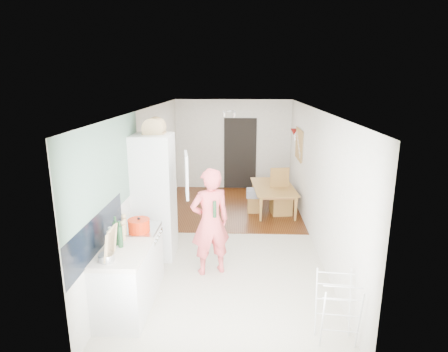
# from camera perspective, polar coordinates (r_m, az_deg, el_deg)

# --- Properties ---
(room_shell) EXTENTS (3.20, 7.00, 2.50)m
(room_shell) POSITION_cam_1_polar(r_m,az_deg,el_deg) (7.06, 0.86, -0.06)
(room_shell) COLOR silver
(room_shell) RESTS_ON ground
(floor) EXTENTS (3.20, 7.00, 0.01)m
(floor) POSITION_cam_1_polar(r_m,az_deg,el_deg) (7.48, 0.83, -9.37)
(floor) COLOR beige
(floor) RESTS_ON ground
(wood_floor_overlay) EXTENTS (3.20, 3.30, 0.01)m
(wood_floor_overlay) POSITION_cam_1_polar(r_m,az_deg,el_deg) (9.20, 1.15, -4.66)
(wood_floor_overlay) COLOR #532D11
(wood_floor_overlay) RESTS_ON room_shell
(sage_wall_panel) EXTENTS (0.02, 3.00, 1.30)m
(sage_wall_panel) POSITION_cam_1_polar(r_m,az_deg,el_deg) (5.28, -17.26, 0.97)
(sage_wall_panel) COLOR slate
(sage_wall_panel) RESTS_ON room_shell
(tile_splashback) EXTENTS (0.02, 1.90, 0.50)m
(tile_splashback) POSITION_cam_1_polar(r_m,az_deg,el_deg) (5.00, -18.68, -8.35)
(tile_splashback) COLOR black
(tile_splashback) RESTS_ON room_shell
(doorway_recess) EXTENTS (0.90, 0.04, 2.00)m
(doorway_recess) POSITION_cam_1_polar(r_m,az_deg,el_deg) (10.51, 2.47, 3.39)
(doorway_recess) COLOR black
(doorway_recess) RESTS_ON room_shell
(base_cabinet) EXTENTS (0.60, 0.90, 0.86)m
(base_cabinet) POSITION_cam_1_polar(r_m,az_deg,el_deg) (5.23, -14.99, -15.84)
(base_cabinet) COLOR silver
(base_cabinet) RESTS_ON room_shell
(worktop) EXTENTS (0.62, 0.92, 0.06)m
(worktop) POSITION_cam_1_polar(r_m,az_deg,el_deg) (5.01, -15.33, -11.28)
(worktop) COLOR beige
(worktop) RESTS_ON room_shell
(range_cooker) EXTENTS (0.60, 0.60, 0.88)m
(range_cooker) POSITION_cam_1_polar(r_m,az_deg,el_deg) (5.85, -12.81, -12.12)
(range_cooker) COLOR silver
(range_cooker) RESTS_ON room_shell
(cooker_top) EXTENTS (0.60, 0.60, 0.04)m
(cooker_top) POSITION_cam_1_polar(r_m,az_deg,el_deg) (5.66, -13.07, -7.95)
(cooker_top) COLOR silver
(cooker_top) RESTS_ON room_shell
(fridge_housing) EXTENTS (0.66, 0.66, 2.15)m
(fridge_housing) POSITION_cam_1_polar(r_m,az_deg,el_deg) (6.53, -10.57, -3.15)
(fridge_housing) COLOR silver
(fridge_housing) RESTS_ON room_shell
(fridge_door) EXTENTS (0.14, 0.56, 0.70)m
(fridge_door) POSITION_cam_1_polar(r_m,az_deg,el_deg) (6.00, -5.73, 0.19)
(fridge_door) COLOR silver
(fridge_door) RESTS_ON room_shell
(fridge_interior) EXTENTS (0.02, 0.52, 0.66)m
(fridge_interior) POSITION_cam_1_polar(r_m,az_deg,el_deg) (6.34, -8.04, 0.89)
(fridge_interior) COLOR white
(fridge_interior) RESTS_ON room_shell
(pinboard) EXTENTS (0.03, 0.90, 0.70)m
(pinboard) POSITION_cam_1_polar(r_m,az_deg,el_deg) (8.97, 11.39, 4.75)
(pinboard) COLOR tan
(pinboard) RESTS_ON room_shell
(pinboard_frame) EXTENTS (0.00, 0.94, 0.74)m
(pinboard_frame) POSITION_cam_1_polar(r_m,az_deg,el_deg) (8.97, 11.29, 4.76)
(pinboard_frame) COLOR #9A6431
(pinboard_frame) RESTS_ON room_shell
(wall_sconce) EXTENTS (0.18, 0.18, 0.16)m
(wall_sconce) POSITION_cam_1_polar(r_m,az_deg,el_deg) (9.57, 10.62, 6.60)
(wall_sconce) COLOR maroon
(wall_sconce) RESTS_ON room_shell
(person) EXTENTS (0.87, 0.73, 2.04)m
(person) POSITION_cam_1_polar(r_m,az_deg,el_deg) (5.84, -2.14, -5.58)
(person) COLOR #EF565A
(person) RESTS_ON floor
(dining_table) EXTENTS (0.89, 1.47, 0.50)m
(dining_table) POSITION_cam_1_polar(r_m,az_deg,el_deg) (8.98, 7.65, -3.62)
(dining_table) COLOR #9A6431
(dining_table) RESTS_ON floor
(dining_chair) EXTENTS (0.50, 0.50, 1.05)m
(dining_chair) POSITION_cam_1_polar(r_m,az_deg,el_deg) (8.65, 8.74, -2.46)
(dining_chair) COLOR #9A6431
(dining_chair) RESTS_ON floor
(stool) EXTENTS (0.30, 0.30, 0.39)m
(stool) POSITION_cam_1_polar(r_m,az_deg,el_deg) (8.80, 4.58, -4.30)
(stool) COLOR #9A6431
(stool) RESTS_ON floor
(grey_drape) EXTENTS (0.38, 0.38, 0.17)m
(grey_drape) POSITION_cam_1_polar(r_m,az_deg,el_deg) (8.70, 4.68, -2.61)
(grey_drape) COLOR gray
(grey_drape) RESTS_ON stool
(drying_rack) EXTENTS (0.46, 0.43, 0.83)m
(drying_rack) POSITION_cam_1_polar(r_m,az_deg,el_deg) (4.81, 16.82, -19.01)
(drying_rack) COLOR silver
(drying_rack) RESTS_ON floor
(bread_bin) EXTENTS (0.38, 0.36, 0.19)m
(bread_bin) POSITION_cam_1_polar(r_m,az_deg,el_deg) (6.36, -10.59, 7.22)
(bread_bin) COLOR tan
(bread_bin) RESTS_ON fridge_housing
(red_casserole) EXTENTS (0.37, 0.37, 0.18)m
(red_casserole) POSITION_cam_1_polar(r_m,az_deg,el_deg) (5.50, -12.83, -7.35)
(red_casserole) COLOR red
(red_casserole) RESTS_ON cooker_top
(steel_pan) EXTENTS (0.21, 0.21, 0.09)m
(steel_pan) POSITION_cam_1_polar(r_m,az_deg,el_deg) (4.77, -17.47, -11.79)
(steel_pan) COLOR silver
(steel_pan) RESTS_ON worktop
(held_bottle) EXTENTS (0.06, 0.06, 0.26)m
(held_bottle) POSITION_cam_1_polar(r_m,az_deg,el_deg) (5.67, -1.44, -5.08)
(held_bottle) COLOR #1D4122
(held_bottle) RESTS_ON person
(bottle_a) EXTENTS (0.09, 0.09, 0.31)m
(bottle_a) POSITION_cam_1_polar(r_m,az_deg,el_deg) (5.13, -16.13, -8.43)
(bottle_a) COLOR #1D4122
(bottle_a) RESTS_ON worktop
(bottle_b) EXTENTS (0.07, 0.07, 0.28)m
(bottle_b) POSITION_cam_1_polar(r_m,az_deg,el_deg) (5.06, -15.53, -8.92)
(bottle_b) COLOR #1D4122
(bottle_b) RESTS_ON worktop
(bottle_c) EXTENTS (0.11, 0.11, 0.23)m
(bottle_c) POSITION_cam_1_polar(r_m,az_deg,el_deg) (5.08, -16.89, -9.26)
(bottle_c) COLOR silver
(bottle_c) RESTS_ON worktop
(pepper_mill_front) EXTENTS (0.07, 0.07, 0.22)m
(pepper_mill_front) POSITION_cam_1_polar(r_m,az_deg,el_deg) (5.27, -15.13, -8.32)
(pepper_mill_front) COLOR tan
(pepper_mill_front) RESTS_ON worktop
(pepper_mill_back) EXTENTS (0.08, 0.08, 0.23)m
(pepper_mill_back) POSITION_cam_1_polar(r_m,az_deg,el_deg) (5.45, -14.97, -7.42)
(pepper_mill_back) COLOR tan
(pepper_mill_back) RESTS_ON worktop
(chopping_boards) EXTENTS (0.08, 0.29, 0.39)m
(chopping_boards) POSITION_cam_1_polar(r_m,az_deg,el_deg) (4.78, -16.90, -9.75)
(chopping_boards) COLOR tan
(chopping_boards) RESTS_ON worktop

